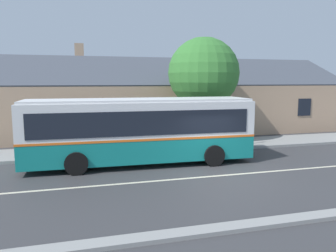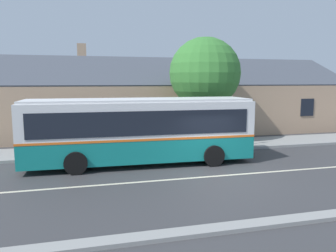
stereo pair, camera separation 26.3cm
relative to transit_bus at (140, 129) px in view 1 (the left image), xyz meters
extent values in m
plane|color=#38383A|center=(2.90, -2.90, -1.69)|extent=(300.00, 300.00, 0.00)
cube|color=gray|center=(2.90, 3.10, -1.61)|extent=(60.00, 3.00, 0.15)
cube|color=gray|center=(2.90, -7.65, -1.63)|extent=(60.00, 0.50, 0.12)
cube|color=beige|center=(2.90, -2.90, -1.69)|extent=(60.00, 0.16, 0.01)
cube|color=tan|center=(4.60, 11.15, 0.13)|extent=(26.14, 10.50, 3.64)
cube|color=#424751|center=(4.60, 8.53, 3.03)|extent=(26.74, 5.31, 2.32)
cube|color=#424751|center=(4.60, 13.78, 3.03)|extent=(26.74, 5.31, 2.32)
cube|color=tan|center=(-2.59, 12.20, 4.62)|extent=(0.70, 0.70, 1.20)
cube|color=black|center=(-4.55, 5.87, 0.31)|extent=(1.10, 0.06, 1.30)
cube|color=black|center=(13.75, 5.87, 0.31)|extent=(1.10, 0.06, 1.30)
cube|color=#4C3323|center=(8.52, 5.87, -0.64)|extent=(1.00, 0.06, 2.10)
cube|color=#147F7A|center=(-0.02, 0.00, -0.89)|extent=(10.75, 2.79, 1.06)
cube|color=orange|center=(-0.02, 0.00, -0.31)|extent=(10.77, 2.81, 0.10)
cube|color=white|center=(-0.02, 0.00, 0.54)|extent=(10.75, 2.79, 1.59)
cube|color=white|center=(-0.02, 0.00, 1.39)|extent=(10.54, 2.66, 0.12)
cube|color=black|center=(0.02, 1.26, 0.44)|extent=(9.83, 0.30, 1.09)
cube|color=black|center=(-0.05, -1.27, 0.44)|extent=(9.83, 0.30, 1.09)
cube|color=black|center=(5.35, -0.15, 0.44)|extent=(0.10, 2.20, 1.09)
cube|color=black|center=(5.35, -0.15, 1.19)|extent=(0.09, 1.75, 0.24)
cube|color=black|center=(5.37, -0.15, -1.29)|extent=(0.15, 2.50, 0.28)
cube|color=#192D99|center=(-1.32, 1.30, -0.89)|extent=(2.99, 0.11, 0.74)
cube|color=black|center=(4.19, 1.15, -0.22)|extent=(0.90, 0.05, 2.40)
cylinder|color=black|center=(3.33, 1.16, -1.19)|extent=(1.01, 0.31, 1.00)
cylinder|color=black|center=(3.26, -1.34, -1.19)|extent=(1.01, 0.31, 1.00)
cylinder|color=black|center=(-2.92, 1.33, -1.19)|extent=(1.01, 0.31, 1.00)
cylinder|color=black|center=(-2.99, -1.17, -1.19)|extent=(1.01, 0.31, 1.00)
cylinder|color=#4C3828|center=(4.87, 4.23, -0.18)|extent=(0.39, 0.39, 3.02)
sphere|color=#387A33|center=(4.87, 4.23, 2.78)|extent=(4.46, 4.46, 4.46)
cylinder|color=gray|center=(6.40, 2.10, -0.34)|extent=(0.07, 0.07, 2.40)
cube|color=#1959A5|center=(6.40, 2.08, 0.61)|extent=(0.36, 0.03, 0.48)
camera|label=1|loc=(-2.82, -15.27, 2.30)|focal=35.00mm
camera|label=2|loc=(-2.57, -15.34, 2.30)|focal=35.00mm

